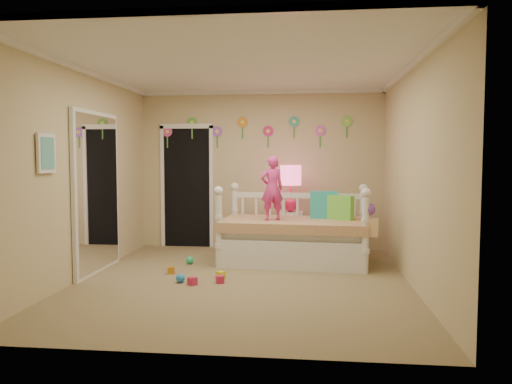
# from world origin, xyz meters

# --- Properties ---
(floor) EXTENTS (4.00, 4.50, 0.01)m
(floor) POSITION_xyz_m (0.00, 0.00, 0.00)
(floor) COLOR #7F684C
(floor) RESTS_ON ground
(ceiling) EXTENTS (4.00, 4.50, 0.01)m
(ceiling) POSITION_xyz_m (0.00, 0.00, 2.60)
(ceiling) COLOR white
(ceiling) RESTS_ON floor
(back_wall) EXTENTS (4.00, 0.01, 2.60)m
(back_wall) POSITION_xyz_m (0.00, 2.25, 1.30)
(back_wall) COLOR tan
(back_wall) RESTS_ON floor
(left_wall) EXTENTS (0.01, 4.50, 2.60)m
(left_wall) POSITION_xyz_m (-2.00, 0.00, 1.30)
(left_wall) COLOR tan
(left_wall) RESTS_ON floor
(right_wall) EXTENTS (0.01, 4.50, 2.60)m
(right_wall) POSITION_xyz_m (2.00, 0.00, 1.30)
(right_wall) COLOR tan
(right_wall) RESTS_ON floor
(crown_molding) EXTENTS (4.00, 4.50, 0.06)m
(crown_molding) POSITION_xyz_m (0.00, 0.00, 2.57)
(crown_molding) COLOR white
(crown_molding) RESTS_ON ceiling
(daybed) EXTENTS (2.15, 1.26, 1.12)m
(daybed) POSITION_xyz_m (0.59, 1.12, 0.56)
(daybed) COLOR white
(daybed) RESTS_ON floor
(pillow_turquoise) EXTENTS (0.40, 0.14, 0.39)m
(pillow_turquoise) POSITION_xyz_m (1.01, 1.30, 0.82)
(pillow_turquoise) COLOR #23B093
(pillow_turquoise) RESTS_ON daybed
(pillow_lime) EXTENTS (0.38, 0.29, 0.34)m
(pillow_lime) POSITION_xyz_m (1.25, 1.19, 0.80)
(pillow_lime) COLOR #71DA42
(pillow_lime) RESTS_ON daybed
(child) EXTENTS (0.39, 0.32, 0.90)m
(child) POSITION_xyz_m (0.28, 1.00, 1.08)
(child) COLOR #ED3699
(child) RESTS_ON daybed
(nightstand) EXTENTS (0.40, 0.31, 0.66)m
(nightstand) POSITION_xyz_m (0.51, 1.84, 0.33)
(nightstand) COLOR white
(nightstand) RESTS_ON floor
(table_lamp) EXTENTS (0.33, 0.33, 0.73)m
(table_lamp) POSITION_xyz_m (0.51, 1.84, 1.14)
(table_lamp) COLOR #F5205D
(table_lamp) RESTS_ON nightstand
(closet_doorway) EXTENTS (0.90, 0.04, 2.07)m
(closet_doorway) POSITION_xyz_m (-1.25, 2.23, 1.03)
(closet_doorway) COLOR black
(closet_doorway) RESTS_ON back_wall
(flower_decals) EXTENTS (3.40, 0.02, 0.50)m
(flower_decals) POSITION_xyz_m (-0.09, 2.24, 1.94)
(flower_decals) COLOR #B2668C
(flower_decals) RESTS_ON back_wall
(mirror_closet) EXTENTS (0.07, 1.30, 2.10)m
(mirror_closet) POSITION_xyz_m (-1.96, 0.30, 1.05)
(mirror_closet) COLOR white
(mirror_closet) RESTS_ON left_wall
(wall_picture) EXTENTS (0.05, 0.34, 0.42)m
(wall_picture) POSITION_xyz_m (-1.97, -0.90, 1.55)
(wall_picture) COLOR white
(wall_picture) RESTS_ON left_wall
(hanging_bag) EXTENTS (0.20, 0.16, 0.36)m
(hanging_bag) POSITION_xyz_m (1.57, 0.58, 0.68)
(hanging_bag) COLOR beige
(hanging_bag) RESTS_ON daybed
(toy_scatter) EXTENTS (1.01, 1.42, 0.11)m
(toy_scatter) POSITION_xyz_m (-0.64, 0.35, 0.06)
(toy_scatter) COLOR #996666
(toy_scatter) RESTS_ON floor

